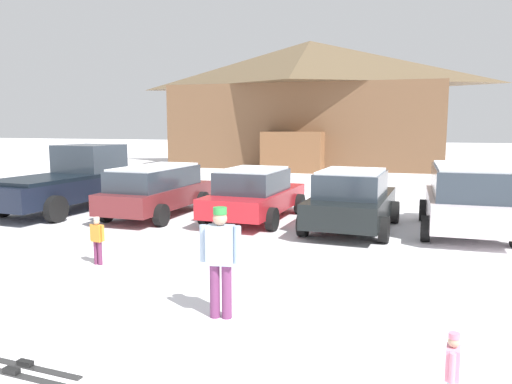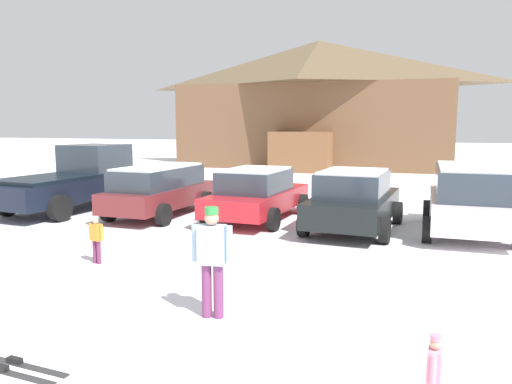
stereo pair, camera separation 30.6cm
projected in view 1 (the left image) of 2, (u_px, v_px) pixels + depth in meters
The scene contains 10 objects.
ski_lodge at pixel (309, 103), 34.57m from camera, with size 18.18×11.12×8.50m.
parked_maroon_van at pixel (156, 189), 15.48m from camera, with size 2.19×4.45×1.59m.
parked_red_sedan at pixel (255, 194), 14.92m from camera, with size 2.40×4.58×1.57m.
parked_black_sedan at pixel (352, 200), 13.51m from camera, with size 2.45×4.37×1.65m.
parked_white_suv at pixel (466, 197), 13.12m from camera, with size 2.24×4.50×1.80m.
pickup_truck at pixel (73, 180), 16.68m from camera, with size 2.80×5.81×2.15m.
skier_child_in_orange_jacket at pixel (97, 238), 10.17m from camera, with size 0.36×0.18×0.99m.
skier_child_in_pink_snowsuit at pixel (452, 371), 4.79m from camera, with size 0.15×0.33×0.89m.
skier_adult_in_blue_parka at pixel (220, 256), 7.31m from camera, with size 0.61×0.30×1.67m.
pair_of_skis at pixel (21, 370), 5.82m from camera, with size 1.54×0.40×0.08m.
Camera 1 is at (3.06, -2.64, 2.86)m, focal length 35.00 mm.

